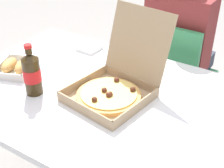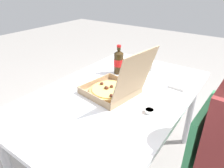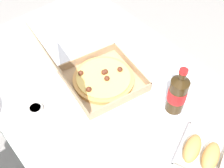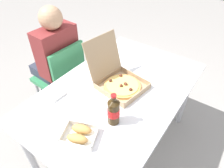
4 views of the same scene
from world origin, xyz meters
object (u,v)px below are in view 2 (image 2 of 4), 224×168
(dipping_sauce_cup, at_px, (149,111))
(paper_menu, at_px, (38,123))
(pizza_box_open, at_px, (114,88))
(napkin_pile, at_px, (179,85))
(cola_bottle, at_px, (119,62))
(bread_side_box, at_px, (141,64))

(dipping_sauce_cup, bearing_deg, paper_menu, -45.73)
(pizza_box_open, distance_m, napkin_pile, 0.46)
(paper_menu, bearing_deg, pizza_box_open, 162.21)
(cola_bottle, bearing_deg, pizza_box_open, 28.54)
(bread_side_box, distance_m, cola_bottle, 0.23)
(pizza_box_open, xyz_separation_m, cola_bottle, (-0.30, -0.16, 0.05))
(paper_menu, distance_m, dipping_sauce_cup, 0.59)
(pizza_box_open, bearing_deg, bread_side_box, -171.72)
(bread_side_box, relative_size, cola_bottle, 1.04)
(bread_side_box, relative_size, dipping_sauce_cup, 4.14)
(paper_menu, distance_m, napkin_pile, 0.92)
(cola_bottle, distance_m, napkin_pile, 0.47)
(napkin_pile, bearing_deg, cola_bottle, -84.23)
(bread_side_box, bearing_deg, dipping_sauce_cup, 32.10)
(pizza_box_open, height_order, bread_side_box, pizza_box_open)
(pizza_box_open, distance_m, paper_menu, 0.49)
(paper_menu, xyz_separation_m, dipping_sauce_cup, (-0.41, 0.42, 0.01))
(pizza_box_open, bearing_deg, paper_menu, -18.07)
(pizza_box_open, distance_m, dipping_sauce_cup, 0.28)
(bread_side_box, xyz_separation_m, cola_bottle, (0.20, -0.09, 0.07))
(bread_side_box, bearing_deg, napkin_pile, 67.33)
(cola_bottle, height_order, dipping_sauce_cup, cola_bottle)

